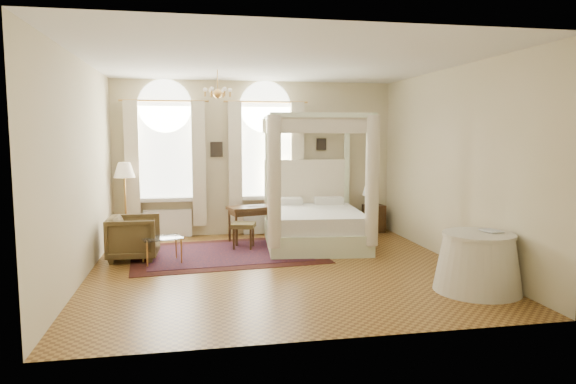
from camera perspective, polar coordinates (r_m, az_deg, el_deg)
name	(u,v)px	position (r m, az deg, el deg)	size (l,w,h in m)	color
ground	(280,268)	(8.47, -0.94, -8.42)	(6.00, 6.00, 0.00)	olive
room_walls	(279,146)	(8.19, -0.97, 5.10)	(6.00, 6.00, 6.00)	beige
window_left	(166,167)	(10.97, -13.38, 2.70)	(1.62, 0.27, 3.29)	silver
window_right	(266,166)	(11.07, -2.45, 2.90)	(1.62, 0.27, 3.29)	silver
chandelier	(218,92)	(9.31, -7.83, 10.91)	(0.51, 0.45, 0.50)	#BD893F
wall_pictures	(260,147)	(11.14, -3.11, 4.99)	(2.54, 0.03, 0.39)	black
canopy_bed	(314,216)	(10.02, 2.96, -2.71)	(2.12, 2.51, 2.54)	beige
nightstand	(374,218)	(11.63, 9.51, -2.90)	(0.42, 0.38, 0.60)	#3D2610
nightstand_lamp	(370,191)	(11.61, 9.05, 0.10)	(0.31, 0.31, 0.46)	#BD893F
writing_desk	(252,211)	(10.40, -3.98, -2.17)	(1.06, 0.74, 0.72)	#3D2610
laptop	(256,205)	(10.44, -3.58, -1.47)	(0.36, 0.23, 0.03)	black
stool	(244,227)	(9.81, -4.96, -3.92)	(0.53, 0.53, 0.49)	#44371D
armchair	(134,238)	(9.33, -16.74, -4.88)	(0.82, 0.84, 0.77)	#4C3C20
coffee_table	(162,240)	(8.93, -13.84, -5.18)	(0.75, 0.61, 0.45)	silver
floor_lamp	(124,174)	(10.74, -17.71, 1.91)	(0.42, 0.42, 1.61)	#BD893F
oriental_rug	(226,253)	(9.50, -6.86, -6.78)	(3.54, 2.68, 0.01)	#421610
side_table	(478,263)	(7.65, 20.33, -7.36)	(1.19, 1.19, 0.81)	beige
book	(485,232)	(7.64, 21.05, -4.13)	(0.21, 0.29, 0.03)	black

